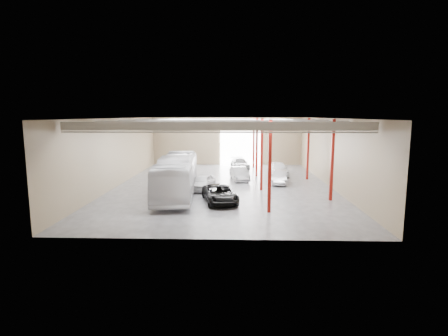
# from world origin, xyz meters

# --- Properties ---
(depot_shell) EXTENTS (22.12, 32.12, 7.06)m
(depot_shell) POSITION_xyz_m (0.13, 0.48, 4.98)
(depot_shell) COLOR #45454A
(depot_shell) RESTS_ON ground
(coach_bus) EXTENTS (3.99, 13.31, 3.66)m
(coach_bus) POSITION_xyz_m (-4.12, -4.39, 1.83)
(coach_bus) COLOR silver
(coach_bus) RESTS_ON ground
(black_sedan) EXTENTS (3.63, 5.78, 1.49)m
(black_sedan) POSITION_xyz_m (-0.04, -7.18, 0.75)
(black_sedan) COLOR black
(black_sedan) RESTS_ON ground
(car_row_a) EXTENTS (2.74, 4.76, 1.53)m
(car_row_a) POSITION_xyz_m (-2.00, -1.98, 0.76)
(car_row_a) COLOR silver
(car_row_a) RESTS_ON ground
(car_row_b) EXTENTS (2.39, 4.76, 1.50)m
(car_row_b) POSITION_xyz_m (1.72, 3.22, 0.75)
(car_row_b) COLOR #A3A4A8
(car_row_b) RESTS_ON ground
(car_row_c) EXTENTS (2.94, 5.23, 1.43)m
(car_row_c) POSITION_xyz_m (1.88, 12.00, 0.71)
(car_row_c) COLOR slate
(car_row_c) RESTS_ON ground
(car_right_near) EXTENTS (2.02, 4.42, 1.40)m
(car_right_near) POSITION_xyz_m (6.00, 1.34, 0.70)
(car_right_near) COLOR silver
(car_right_near) RESTS_ON ground
(car_right_far) EXTENTS (2.27, 5.06, 1.69)m
(car_right_far) POSITION_xyz_m (6.50, 6.54, 0.84)
(car_right_far) COLOR white
(car_right_far) RESTS_ON ground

